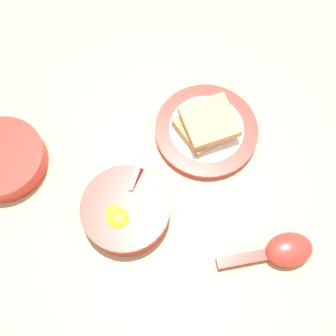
# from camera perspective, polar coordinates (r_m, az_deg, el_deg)

# --- Properties ---
(ground_plane) EXTENTS (3.00, 3.00, 0.00)m
(ground_plane) POSITION_cam_1_polar(r_m,az_deg,el_deg) (0.71, -4.19, -4.07)
(ground_plane) COLOR tan
(egg_bowl) EXTENTS (0.15, 0.15, 0.07)m
(egg_bowl) POSITION_cam_1_polar(r_m,az_deg,el_deg) (0.69, -6.17, -6.09)
(egg_bowl) COLOR red
(egg_bowl) RESTS_ON ground_plane
(toast_plate) EXTENTS (0.20, 0.20, 0.02)m
(toast_plate) POSITION_cam_1_polar(r_m,az_deg,el_deg) (0.75, 5.57, 5.45)
(toast_plate) COLOR red
(toast_plate) RESTS_ON ground_plane
(toast_sandwich) EXTENTS (0.12, 0.12, 0.04)m
(toast_sandwich) POSITION_cam_1_polar(r_m,az_deg,el_deg) (0.73, 5.68, 6.42)
(toast_sandwich) COLOR tan
(toast_sandwich) RESTS_ON toast_plate
(soup_spoon) EXTENTS (0.06, 0.16, 0.04)m
(soup_spoon) POSITION_cam_1_polar(r_m,az_deg,el_deg) (0.70, 16.29, -11.48)
(soup_spoon) COLOR red
(soup_spoon) RESTS_ON ground_plane
(congee_bowl) EXTENTS (0.16, 0.16, 0.04)m
(congee_bowl) POSITION_cam_1_polar(r_m,az_deg,el_deg) (0.77, -22.88, 1.25)
(congee_bowl) COLOR red
(congee_bowl) RESTS_ON ground_plane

